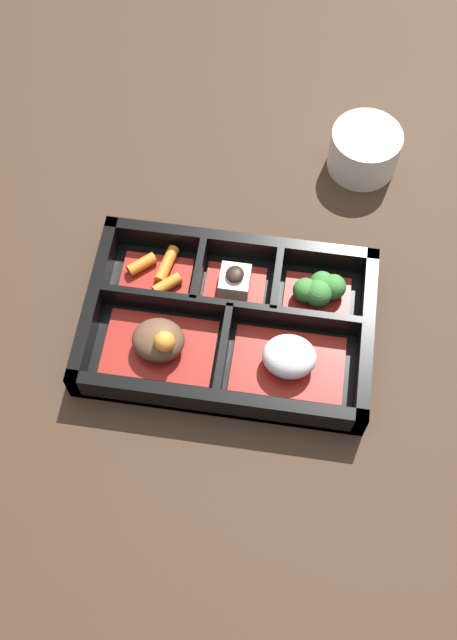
# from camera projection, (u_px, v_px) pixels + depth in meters

# --- Properties ---
(ground_plane) EXTENTS (3.00, 3.00, 0.00)m
(ground_plane) POSITION_uv_depth(u_px,v_px,m) (228.00, 330.00, 0.86)
(ground_plane) COLOR #382619
(bento_base) EXTENTS (0.32, 0.21, 0.01)m
(bento_base) POSITION_uv_depth(u_px,v_px,m) (228.00, 328.00, 0.85)
(bento_base) COLOR black
(bento_base) RESTS_ON ground_plane
(bento_rim) EXTENTS (0.32, 0.21, 0.04)m
(bento_rim) POSITION_uv_depth(u_px,v_px,m) (229.00, 319.00, 0.84)
(bento_rim) COLOR black
(bento_rim) RESTS_ON ground_plane
(bowl_rice) EXTENTS (0.12, 0.08, 0.04)m
(bowl_rice) POSITION_uv_depth(u_px,v_px,m) (289.00, 359.00, 0.81)
(bowl_rice) COLOR maroon
(bowl_rice) RESTS_ON bento_base
(bowl_stew) EXTENTS (0.12, 0.08, 0.05)m
(bowl_stew) POSITION_uv_depth(u_px,v_px,m) (159.00, 343.00, 0.82)
(bowl_stew) COLOR maroon
(bowl_stew) RESTS_ON bento_base
(bowl_greens) EXTENTS (0.08, 0.06, 0.04)m
(bowl_greens) POSITION_uv_depth(u_px,v_px,m) (319.00, 290.00, 0.85)
(bowl_greens) COLOR maroon
(bowl_greens) RESTS_ON bento_base
(bowl_tofu) EXTENTS (0.07, 0.06, 0.04)m
(bowl_tofu) POSITION_uv_depth(u_px,v_px,m) (237.00, 283.00, 0.86)
(bowl_tofu) COLOR maroon
(bowl_tofu) RESTS_ON bento_base
(bowl_carrots) EXTENTS (0.08, 0.07, 0.02)m
(bowl_carrots) POSITION_uv_depth(u_px,v_px,m) (158.00, 274.00, 0.87)
(bowl_carrots) COLOR maroon
(bowl_carrots) RESTS_ON bento_base
(tea_cup) EXTENTS (0.09, 0.09, 0.06)m
(tea_cup) POSITION_uv_depth(u_px,v_px,m) (364.00, 149.00, 0.94)
(tea_cup) COLOR beige
(tea_cup) RESTS_ON ground_plane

